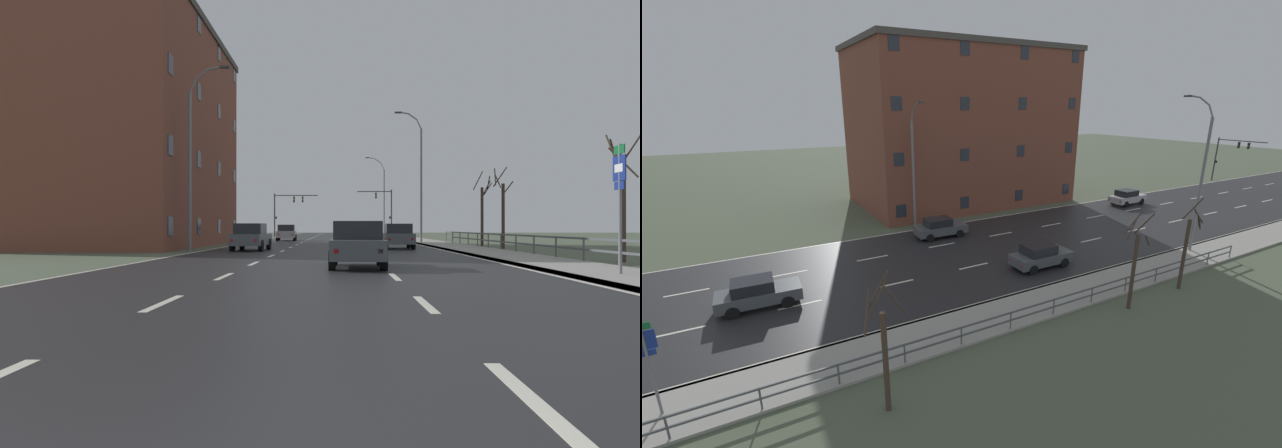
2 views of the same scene
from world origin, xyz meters
TOP-DOWN VIEW (x-y plane):
  - ground_plane at (0.00, 48.00)m, footprint 160.00×160.00m
  - road_asphalt_strip at (0.00, 60.00)m, footprint 14.00×120.00m
  - sidewalk_right at (8.43, 60.00)m, footprint 3.00×120.00m
  - guardrail at (9.85, 25.19)m, footprint 0.07×39.90m
  - street_lamp_midground at (7.47, 44.14)m, footprint 2.26×0.24m
  - street_lamp_distant at (7.42, 81.91)m, footprint 2.87×0.24m
  - street_lamp_left_bank at (-7.46, 29.03)m, footprint 2.36×0.24m
  - highway_sign at (8.39, 12.88)m, footprint 0.09×0.68m
  - traffic_signal_right at (7.11, 73.43)m, footprint 4.69×0.36m
  - traffic_signal_left at (-6.37, 74.04)m, footprint 5.98×0.36m
  - car_far_left at (-4.24, 29.78)m, footprint 1.98×4.18m
  - car_near_right at (1.44, 16.32)m, footprint 1.91×4.14m
  - car_distant at (-4.23, 51.95)m, footprint 1.94×4.16m
  - car_mid_centre at (4.51, 32.78)m, footprint 1.88×4.12m
  - brick_building at (-14.98, 37.61)m, footprint 13.33×21.79m
  - bare_tree_near at (11.88, 19.77)m, footprint 1.43×1.49m
  - bare_tree_mid at (11.12, 33.23)m, footprint 1.20×1.11m
  - bare_tree_far at (11.00, 37.76)m, footprint 1.25×1.21m

SIDE VIEW (x-z plane):
  - ground_plane at x=0.00m, z-range -0.12..0.00m
  - road_asphalt_strip at x=0.00m, z-range 0.00..0.02m
  - sidewalk_right at x=8.43m, z-range 0.00..0.12m
  - guardrail at x=9.85m, z-range 0.21..1.21m
  - car_far_left at x=-4.24m, z-range 0.02..1.59m
  - car_near_right at x=1.44m, z-range 0.02..1.59m
  - car_distant at x=-4.23m, z-range 0.02..1.59m
  - car_mid_centre at x=4.51m, z-range 0.02..1.59m
  - bare_tree_near at x=11.88m, z-range -0.25..4.84m
  - highway_sign at x=8.39m, z-range 0.51..4.13m
  - bare_tree_mid at x=11.12m, z-range -0.24..4.95m
  - bare_tree_far at x=11.00m, z-range -0.30..5.09m
  - traffic_signal_left at x=-6.37m, z-range 1.17..7.04m
  - traffic_signal_right at x=7.11m, z-range 0.95..7.30m
  - street_lamp_left_bank at x=-7.46m, z-range -0.10..10.40m
  - street_lamp_midground at x=7.47m, z-range -0.09..10.82m
  - street_lamp_distant at x=7.42m, z-range -0.16..11.62m
  - brick_building at x=-14.98m, z-range 0.01..15.88m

